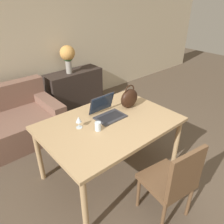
{
  "coord_description": "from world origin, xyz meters",
  "views": [
    {
      "loc": [
        -1.35,
        -0.95,
        2.1
      ],
      "look_at": [
        0.06,
        0.68,
        0.9
      ],
      "focal_mm": 35.0,
      "sensor_mm": 36.0,
      "label": 1
    }
  ],
  "objects": [
    {
      "name": "chair",
      "position": [
        0.07,
        -0.2,
        0.52
      ],
      "size": [
        0.5,
        0.5,
        0.93
      ],
      "rotation": [
        0.0,
        0.0,
        -0.15
      ],
      "color": "brown",
      "rests_on": "ground_plane"
    },
    {
      "name": "sideboard",
      "position": [
        0.74,
        2.61,
        0.36
      ],
      "size": [
        1.12,
        0.4,
        0.73
      ],
      "color": "#332823",
      "rests_on": "ground_plane"
    },
    {
      "name": "drinking_glass",
      "position": [
        -0.18,
        0.63,
        0.83
      ],
      "size": [
        0.07,
        0.07,
        0.1
      ],
      "color": "silver",
      "rests_on": "dining_table"
    },
    {
      "name": "laptop",
      "position": [
        0.1,
        0.82,
        0.84
      ],
      "size": [
        0.35,
        0.32,
        0.25
      ],
      "color": "#38383D",
      "rests_on": "dining_table"
    },
    {
      "name": "wall_back",
      "position": [
        0.0,
        2.86,
        1.35
      ],
      "size": [
        10.0,
        0.06,
        2.7
      ],
      "color": "beige",
      "rests_on": "ground_plane"
    },
    {
      "name": "handbag",
      "position": [
        0.45,
        0.79,
        0.9
      ],
      "size": [
        0.26,
        0.14,
        0.31
      ],
      "color": "black",
      "rests_on": "dining_table"
    },
    {
      "name": "wine_glass",
      "position": [
        -0.3,
        0.81,
        0.87
      ],
      "size": [
        0.07,
        0.07,
        0.14
      ],
      "color": "silver",
      "rests_on": "dining_table"
    },
    {
      "name": "ground_plane",
      "position": [
        0.0,
        0.0,
        0.0
      ],
      "size": [
        14.0,
        14.0,
        0.0
      ],
      "primitive_type": "plane",
      "color": "brown"
    },
    {
      "name": "flower_vase",
      "position": [
        0.64,
        2.58,
        1.07
      ],
      "size": [
        0.28,
        0.28,
        0.52
      ],
      "color": "#9E998E",
      "rests_on": "sideboard"
    },
    {
      "name": "couch",
      "position": [
        -0.81,
        2.24,
        0.28
      ],
      "size": [
        1.72,
        0.95,
        0.82
      ],
      "color": "#7F5B4C",
      "rests_on": "ground_plane"
    },
    {
      "name": "dining_table",
      "position": [
        0.03,
        0.68,
        0.7
      ],
      "size": [
        1.54,
        1.08,
        0.78
      ],
      "color": "tan",
      "rests_on": "ground_plane"
    }
  ]
}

